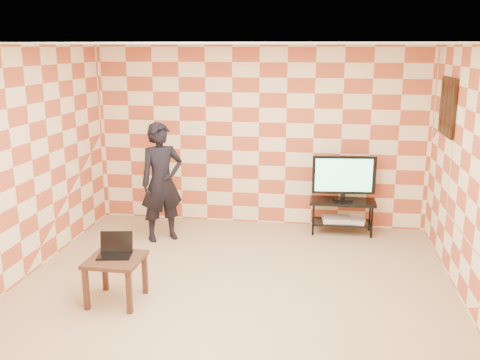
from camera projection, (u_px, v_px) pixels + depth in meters
name	position (u px, v px, depth m)	size (l,w,h in m)	color
floor	(232.00, 292.00, 5.99)	(5.00, 5.00, 0.00)	tan
wall_back	(259.00, 137.00, 8.06)	(5.00, 0.02, 2.70)	#FBEABE
wall_front	(164.00, 270.00, 3.26)	(5.00, 0.02, 2.70)	#FBEABE
wall_left	(13.00, 167.00, 6.02)	(0.02, 5.00, 2.70)	#FBEABE
wall_right	(480.00, 184.00, 5.29)	(0.02, 5.00, 2.70)	#FBEABE
ceiling	(231.00, 44.00, 5.33)	(5.00, 5.00, 0.02)	white
wall_art	(448.00, 107.00, 6.64)	(0.04, 0.72, 0.72)	black
tv_stand	(342.00, 209.00, 7.81)	(0.94, 0.42, 0.50)	black
tv	(344.00, 176.00, 7.69)	(0.91, 0.20, 0.66)	black
dvd_player	(336.00, 219.00, 7.86)	(0.40, 0.28, 0.07)	silver
game_console	(357.00, 222.00, 7.77)	(0.23, 0.16, 0.05)	silver
side_table	(116.00, 266.00, 5.68)	(0.58, 0.58, 0.50)	#351C12
laptop	(115.00, 250.00, 5.74)	(0.39, 0.33, 0.23)	black
person	(162.00, 182.00, 7.45)	(0.61, 0.40, 1.67)	black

